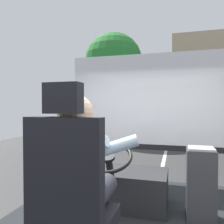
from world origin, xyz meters
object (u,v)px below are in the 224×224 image
driver_seat (71,202)px  fare_box (201,183)px  steering_console (118,186)px  parked_car_silver (222,121)px  bus_driver (79,169)px

driver_seat → fare_box: bearing=52.0°
steering_console → parked_car_silver: bearing=76.2°
steering_console → parked_car_silver: size_ratio=0.25×
driver_seat → fare_box: 1.44m
fare_box → parked_car_silver: 17.00m
bus_driver → parked_car_silver: (4.08, 17.69, -0.74)m
driver_seat → parked_car_silver: driver_seat is taller
driver_seat → parked_car_silver: bearing=77.1°
bus_driver → driver_seat: bearing=-90.0°
driver_seat → fare_box: (0.88, 1.12, -0.17)m
steering_console → fare_box: steering_console is taller
steering_console → parked_car_silver: steering_console is taller
bus_driver → fare_box: 1.38m
parked_car_silver → driver_seat: bearing=-102.9°
driver_seat → steering_console: bearing=90.0°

